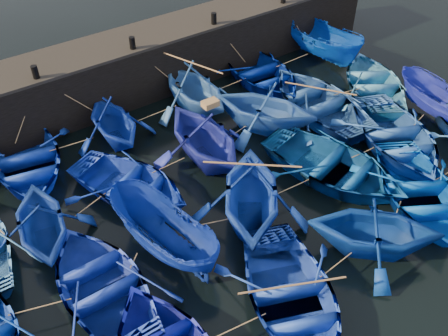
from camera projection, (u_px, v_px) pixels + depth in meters
ground at (281, 237)px, 16.08m from camera, size 120.00×120.00×0.00m
quay_wall at (127, 69)px, 21.73m from camera, size 26.00×2.50×2.50m
quay_top at (123, 42)px, 20.87m from camera, size 26.00×2.50×0.12m
bollard_1 at (35, 72)px, 18.36m from camera, size 0.24×0.24×0.50m
bollard_2 at (132, 43)px, 20.11m from camera, size 0.24×0.24×0.50m
bollard_3 at (214, 18)px, 21.86m from camera, size 0.24×0.24×0.50m
boat_1 at (26, 160)px, 18.16m from camera, size 4.61×5.77×1.07m
boat_2 at (113, 121)px, 19.28m from camera, size 3.37×3.85×1.94m
boat_3 at (194, 87)px, 20.86m from camera, size 3.74×4.31×2.22m
boat_4 at (261, 73)px, 22.89m from camera, size 4.12×5.47×1.08m
boat_5 at (322, 42)px, 24.37m from camera, size 1.96×4.92×1.89m
boat_7 at (41, 222)px, 15.27m from camera, size 3.83×4.23×1.94m
boat_8 at (130, 184)px, 17.27m from camera, size 4.98×5.62×0.96m
boat_9 at (204, 136)px, 18.23m from camera, size 4.10×4.67×2.35m
boat_10 at (264, 106)px, 19.76m from camera, size 5.43×5.61×2.26m
boat_11 at (319, 101)px, 21.04m from camera, size 4.47×5.92×1.16m
boat_12 at (374, 83)px, 22.26m from camera, size 5.80×6.23×1.05m
boat_14 at (102, 284)px, 14.10m from camera, size 3.49×4.88×1.01m
boat_15 at (163, 234)px, 15.07m from camera, size 2.52×4.62×1.69m
boat_16 at (251, 193)px, 15.90m from camera, size 5.83×5.95×2.38m
boat_17 at (334, 166)px, 17.86m from camera, size 5.20×6.33×1.15m
boat_18 at (396, 136)px, 19.20m from camera, size 5.76×6.58×1.14m
boat_19 at (439, 103)px, 20.56m from camera, size 1.58×4.15×1.60m
boat_22 at (291, 297)px, 13.73m from camera, size 5.28×6.09×1.06m
boat_23 at (375, 228)px, 14.95m from camera, size 5.30×5.28×2.12m
boat_24 at (418, 191)px, 16.94m from camera, size 5.79×6.32×1.07m
wooden_crate at (210, 104)px, 17.52m from camera, size 0.57×0.38×0.23m
mooring_ropes at (196, 140)px, 18.53m from camera, size 18.64×11.70×2.10m
loose_oars at (263, 136)px, 17.31m from camera, size 9.64×12.00×1.38m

